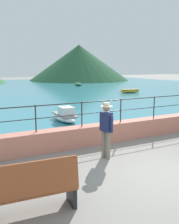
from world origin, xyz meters
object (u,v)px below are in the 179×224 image
boat_3 (78,84)px  boat_1 (130,91)px  boat_2 (65,116)px  person_walking (106,127)px  bench_main (34,188)px

boat_3 → boat_1: bearing=-86.2°
boat_3 → boat_2: bearing=-116.7°
person_walking → boat_3: 28.44m
person_walking → boat_1: size_ratio=0.72×
bench_main → person_walking: bearing=35.6°
bench_main → boat_3: (14.06, 28.15, -0.30)m
person_walking → boat_2: bearing=81.7°
boat_1 → boat_2: bearing=-139.3°
bench_main → boat_3: bench_main is taller
boat_1 → boat_2: (-11.19, -9.62, 0.07)m
bench_main → boat_2: (3.61, 7.37, -0.23)m
bench_main → boat_1: 22.54m
boat_1 → boat_2: 14.76m
bench_main → person_walking: (2.83, 2.03, 0.42)m
bench_main → boat_3: size_ratio=0.71×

